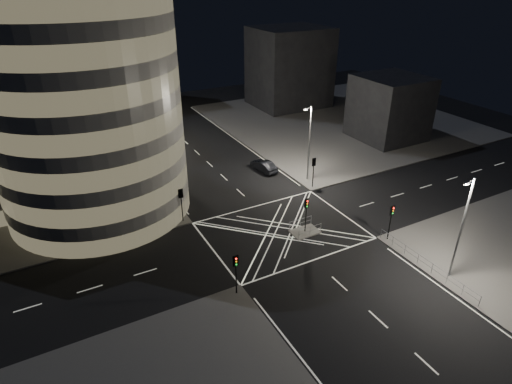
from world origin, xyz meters
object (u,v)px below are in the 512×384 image
street_lamp_left_near (159,161)px  street_lamp_right_far (309,141)px  traffic_signal_fr (314,167)px  traffic_signal_island (306,209)px  street_lamp_right_near (461,226)px  traffic_signal_fl (181,199)px  traffic_signal_nr (391,216)px  street_lamp_left_far (122,118)px  traffic_signal_nl (236,267)px  sedan (264,166)px  central_island (305,232)px

street_lamp_left_near → street_lamp_right_far: bearing=-9.0°
traffic_signal_fr → traffic_signal_island: (-6.80, -8.30, 0.00)m
street_lamp_right_far → street_lamp_right_near: bearing=-90.0°
traffic_signal_fl → traffic_signal_nr: same height
street_lamp_left_near → street_lamp_left_far: same height
traffic_signal_nl → street_lamp_left_far: 36.90m
traffic_signal_fl → traffic_signal_island: 13.62m
sedan → street_lamp_right_near: bearing=90.4°
traffic_signal_nr → street_lamp_right_near: street_lamp_right_near is taller
street_lamp_left_near → street_lamp_left_far: 18.00m
street_lamp_right_near → sedan: street_lamp_right_near is taller
traffic_signal_fl → street_lamp_right_far: street_lamp_right_far is taller
street_lamp_left_near → sedan: 16.13m
central_island → sedan: (3.80, 15.78, 0.69)m
traffic_signal_fl → traffic_signal_island: same height
street_lamp_right_near → street_lamp_left_far: bearing=113.2°
street_lamp_left_far → traffic_signal_nl: bearing=-89.0°
traffic_signal_nl → sedan: size_ratio=0.86×
central_island → street_lamp_left_near: 18.52m
street_lamp_left_far → traffic_signal_nr: bearing=-63.6°
traffic_signal_nr → street_lamp_left_far: size_ratio=0.40×
traffic_signal_fl → street_lamp_left_far: street_lamp_left_far is taller
street_lamp_right_near → traffic_signal_nl: bearing=158.5°
traffic_signal_nl → traffic_signal_island: bearing=26.1°
traffic_signal_nr → street_lamp_left_near: bearing=134.1°
street_lamp_right_far → traffic_signal_fr: bearing=-106.1°
street_lamp_left_near → street_lamp_right_near: size_ratio=1.00×
traffic_signal_nl → street_lamp_left_near: (-0.64, 18.80, 2.63)m
traffic_signal_fr → street_lamp_right_near: bearing=-88.2°
street_lamp_left_near → street_lamp_right_far: same height
street_lamp_left_far → traffic_signal_island: bearing=-70.0°
traffic_signal_fr → sedan: (-3.00, 7.48, -2.15)m
traffic_signal_fr → street_lamp_left_near: size_ratio=0.40×
central_island → street_lamp_left_far: size_ratio=0.30×
traffic_signal_fl → traffic_signal_nl: bearing=-90.0°
traffic_signal_nl → street_lamp_left_near: bearing=91.9°
central_island → sedan: sedan is taller
traffic_signal_fl → traffic_signal_nr: bearing=-37.7°
traffic_signal_island → street_lamp_left_far: street_lamp_left_far is taller
street_lamp_left_near → street_lamp_right_near: (18.87, -26.00, 0.00)m
central_island → street_lamp_left_near: size_ratio=0.30×
traffic_signal_nr → street_lamp_right_near: bearing=-85.0°
street_lamp_left_near → street_lamp_left_far: (0.00, 18.00, 0.00)m
traffic_signal_fr → traffic_signal_nr: bearing=-90.0°
traffic_signal_nr → traffic_signal_island: 8.62m
traffic_signal_fr → traffic_signal_nr: same height
central_island → street_lamp_right_far: size_ratio=0.30×
traffic_signal_fl → street_lamp_left_near: size_ratio=0.40×
street_lamp_right_far → street_lamp_left_near: bearing=171.0°
street_lamp_left_far → sedan: 22.41m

